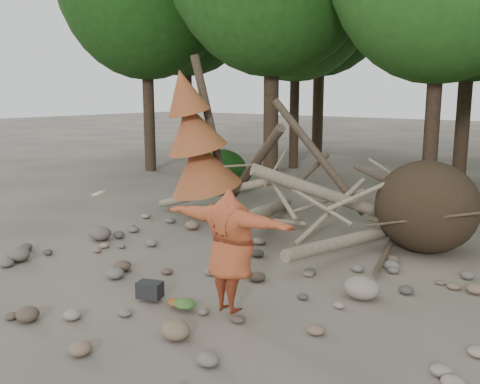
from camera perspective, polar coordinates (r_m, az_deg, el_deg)
The scene contains 13 objects.
ground at distance 9.90m, azimuth -4.29°, elevation -9.44°, with size 120.00×120.00×0.00m, color #514C44.
deadfall_pile at distance 12.14m, azimuth 16.58°, elevation -1.40°, with size 8.55×5.24×3.30m.
dead_conifer at distance 13.95m, azimuth -4.65°, elevation 5.35°, with size 2.06×2.16×4.35m.
bush_left at distance 18.53m, azimuth -2.05°, elevation 2.36°, with size 1.80×1.80×1.44m, color #1A4713.
bush_mid at distance 15.91m, azimuth 17.12°, elevation -0.08°, with size 1.40×1.40×1.12m, color #235A1A.
frisbee_thrower at distance 8.11m, azimuth -1.04°, elevation -6.29°, with size 3.70×1.05×1.91m.
backpack at distance 9.07m, azimuth -9.59°, elevation -10.59°, with size 0.40×0.27×0.27m, color black.
cloth_green at distance 8.62m, azimuth -5.94°, elevation -12.08°, with size 0.38×0.32×0.14m, color #3B6A2A.
cloth_orange at distance 8.74m, azimuth -6.81°, elevation -11.92°, with size 0.29×0.24×0.10m, color #A2441B.
boulder_front_left at distance 11.81m, azimuth -22.56°, elevation -6.14°, with size 0.49×0.44×0.29m, color #615A50.
boulder_front_right at distance 7.73m, azimuth -6.88°, elevation -14.42°, with size 0.43×0.39×0.26m, color #7A644C.
boulder_mid_right at distance 9.25m, azimuth 12.85°, elevation -9.94°, with size 0.61×0.55×0.37m, color gray.
boulder_mid_left at distance 12.83m, azimuth -14.70°, elevation -4.29°, with size 0.55×0.49×0.33m, color #5F5650.
Camera 1 is at (6.26, -6.88, 3.40)m, focal length 40.00 mm.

